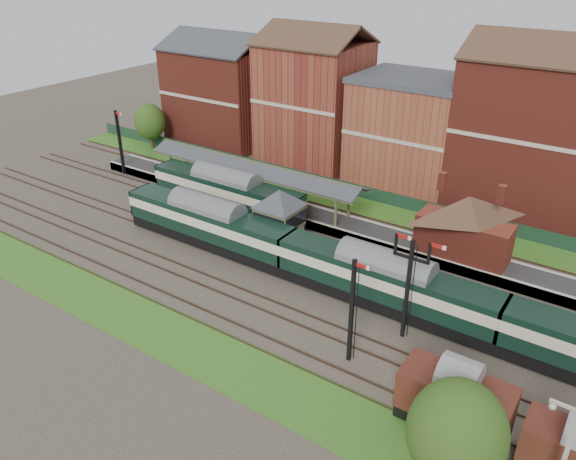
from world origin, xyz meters
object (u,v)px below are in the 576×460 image
Objects in this scene: dmu_train at (384,281)px; semaphore_bracket at (409,283)px; platform_railcar at (227,192)px; signal_box at (279,218)px.

semaphore_bracket is at bearing -40.88° from dmu_train.
semaphore_bracket is 25.75m from platform_railcar.
dmu_train is 2.99× the size of platform_railcar.
signal_box is 12.60m from dmu_train.
semaphore_bracket reaches higher than dmu_train.
signal_box is at bearing 165.03° from dmu_train.
semaphore_bracket is 4.41m from dmu_train.
signal_box is at bearing 159.08° from semaphore_bracket.
dmu_train is at bearing -17.09° from platform_railcar.
signal_box is 16.16m from semaphore_bracket.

